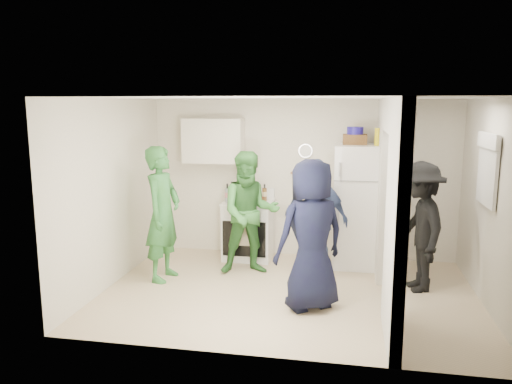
# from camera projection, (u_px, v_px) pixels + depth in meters

# --- Properties ---
(floor) EXTENTS (4.80, 4.80, 0.00)m
(floor) POSITION_uv_depth(u_px,v_px,m) (288.00, 293.00, 6.50)
(floor) COLOR #CBB88F
(floor) RESTS_ON ground
(wall_back) EXTENTS (4.80, 0.00, 4.80)m
(wall_back) POSITION_uv_depth(u_px,v_px,m) (302.00, 179.00, 7.93)
(wall_back) COLOR silver
(wall_back) RESTS_ON floor
(wall_front) EXTENTS (4.80, 0.00, 4.80)m
(wall_front) POSITION_uv_depth(u_px,v_px,m) (268.00, 233.00, 4.63)
(wall_front) COLOR silver
(wall_front) RESTS_ON floor
(wall_left) EXTENTS (0.00, 3.40, 3.40)m
(wall_left) POSITION_uv_depth(u_px,v_px,m) (112.00, 193.00, 6.71)
(wall_left) COLOR silver
(wall_left) RESTS_ON floor
(wall_right) EXTENTS (0.00, 3.40, 3.40)m
(wall_right) POSITION_uv_depth(u_px,v_px,m) (493.00, 206.00, 5.85)
(wall_right) COLOR silver
(wall_right) RESTS_ON floor
(ceiling) EXTENTS (4.80, 4.80, 0.00)m
(ceiling) POSITION_uv_depth(u_px,v_px,m) (291.00, 98.00, 6.06)
(ceiling) COLOR white
(ceiling) RESTS_ON wall_back
(partition_pier_back) EXTENTS (0.12, 1.20, 2.50)m
(partition_pier_back) POSITION_uv_depth(u_px,v_px,m) (382.00, 187.00, 7.13)
(partition_pier_back) COLOR silver
(partition_pier_back) RESTS_ON floor
(partition_pier_front) EXTENTS (0.12, 1.20, 2.50)m
(partition_pier_front) POSITION_uv_depth(u_px,v_px,m) (396.00, 223.00, 5.00)
(partition_pier_front) COLOR silver
(partition_pier_front) RESTS_ON floor
(partition_header) EXTENTS (0.12, 1.00, 0.40)m
(partition_header) POSITION_uv_depth(u_px,v_px,m) (392.00, 115.00, 5.88)
(partition_header) COLOR silver
(partition_header) RESTS_ON partition_pier_back
(stove) EXTENTS (0.77, 0.64, 0.92)m
(stove) POSITION_uv_depth(u_px,v_px,m) (248.00, 230.00, 7.89)
(stove) COLOR white
(stove) RESTS_ON floor
(upper_cabinet) EXTENTS (0.95, 0.34, 0.70)m
(upper_cabinet) POSITION_uv_depth(u_px,v_px,m) (213.00, 141.00, 7.90)
(upper_cabinet) COLOR silver
(upper_cabinet) RESTS_ON wall_back
(fridge) EXTENTS (0.76, 0.73, 1.83)m
(fridge) POSITION_uv_depth(u_px,v_px,m) (359.00, 206.00, 7.48)
(fridge) COLOR white
(fridge) RESTS_ON floor
(wicker_basket) EXTENTS (0.35, 0.25, 0.15)m
(wicker_basket) POSITION_uv_depth(u_px,v_px,m) (355.00, 139.00, 7.37)
(wicker_basket) COLOR brown
(wicker_basket) RESTS_ON fridge
(blue_bowl) EXTENTS (0.24, 0.24, 0.11)m
(blue_bowl) POSITION_uv_depth(u_px,v_px,m) (355.00, 131.00, 7.34)
(blue_bowl) COLOR navy
(blue_bowl) RESTS_ON wicker_basket
(yellow_cup_stack_top) EXTENTS (0.09, 0.09, 0.25)m
(yellow_cup_stack_top) POSITION_uv_depth(u_px,v_px,m) (378.00, 137.00, 7.16)
(yellow_cup_stack_top) COLOR yellow
(yellow_cup_stack_top) RESTS_ON fridge
(wall_clock) EXTENTS (0.22, 0.02, 0.22)m
(wall_clock) POSITION_uv_depth(u_px,v_px,m) (306.00, 151.00, 7.82)
(wall_clock) COLOR white
(wall_clock) RESTS_ON wall_back
(spice_shelf) EXTENTS (0.35, 0.08, 0.03)m
(spice_shelf) POSITION_uv_depth(u_px,v_px,m) (302.00, 173.00, 7.86)
(spice_shelf) COLOR olive
(spice_shelf) RESTS_ON wall_back
(nook_window) EXTENTS (0.03, 0.70, 0.80)m
(nook_window) POSITION_uv_depth(u_px,v_px,m) (489.00, 170.00, 5.98)
(nook_window) COLOR black
(nook_window) RESTS_ON wall_right
(nook_window_frame) EXTENTS (0.04, 0.76, 0.86)m
(nook_window_frame) POSITION_uv_depth(u_px,v_px,m) (488.00, 170.00, 5.98)
(nook_window_frame) COLOR white
(nook_window_frame) RESTS_ON wall_right
(nook_valance) EXTENTS (0.04, 0.82, 0.18)m
(nook_valance) POSITION_uv_depth(u_px,v_px,m) (488.00, 141.00, 5.92)
(nook_valance) COLOR white
(nook_valance) RESTS_ON wall_right
(yellow_cup_stack_stove) EXTENTS (0.09, 0.09, 0.25)m
(yellow_cup_stack_stove) POSITION_uv_depth(u_px,v_px,m) (238.00, 196.00, 7.60)
(yellow_cup_stack_stove) COLOR orange
(yellow_cup_stack_stove) RESTS_ON stove
(red_cup) EXTENTS (0.09, 0.09, 0.12)m
(red_cup) POSITION_uv_depth(u_px,v_px,m) (260.00, 201.00, 7.57)
(red_cup) COLOR red
(red_cup) RESTS_ON stove
(person_green_left) EXTENTS (0.52, 0.73, 1.87)m
(person_green_left) POSITION_uv_depth(u_px,v_px,m) (163.00, 214.00, 6.87)
(person_green_left) COLOR #317C3F
(person_green_left) RESTS_ON floor
(person_green_center) EXTENTS (1.02, 0.89, 1.77)m
(person_green_center) POSITION_uv_depth(u_px,v_px,m) (250.00, 213.00, 7.13)
(person_green_center) COLOR #337534
(person_green_center) RESTS_ON floor
(person_denim) EXTENTS (1.07, 0.79, 1.68)m
(person_denim) POSITION_uv_depth(u_px,v_px,m) (315.00, 218.00, 7.04)
(person_denim) COLOR #3A4B80
(person_denim) RESTS_ON floor
(person_navy) EXTENTS (1.05, 0.98, 1.81)m
(person_navy) POSITION_uv_depth(u_px,v_px,m) (311.00, 235.00, 5.88)
(person_navy) COLOR black
(person_navy) RESTS_ON floor
(person_nook) EXTENTS (0.83, 1.20, 1.71)m
(person_nook) POSITION_uv_depth(u_px,v_px,m) (420.00, 227.00, 6.48)
(person_nook) COLOR black
(person_nook) RESTS_ON floor
(bottle_a) EXTENTS (0.08, 0.08, 0.28)m
(bottle_a) POSITION_uv_depth(u_px,v_px,m) (232.00, 191.00, 7.96)
(bottle_a) COLOR #652D14
(bottle_a) RESTS_ON stove
(bottle_b) EXTENTS (0.06, 0.06, 0.25)m
(bottle_b) POSITION_uv_depth(u_px,v_px,m) (235.00, 194.00, 7.73)
(bottle_b) COLOR #194D1A
(bottle_b) RESTS_ON stove
(bottle_c) EXTENTS (0.08, 0.08, 0.32)m
(bottle_c) POSITION_uv_depth(u_px,v_px,m) (245.00, 190.00, 7.92)
(bottle_c) COLOR silver
(bottle_c) RESTS_ON stove
(bottle_d) EXTENTS (0.08, 0.08, 0.24)m
(bottle_d) POSITION_uv_depth(u_px,v_px,m) (250.00, 194.00, 7.73)
(bottle_d) COLOR #5A330F
(bottle_d) RESTS_ON stove
(bottle_e) EXTENTS (0.07, 0.07, 0.27)m
(bottle_e) POSITION_uv_depth(u_px,v_px,m) (257.00, 191.00, 7.94)
(bottle_e) COLOR #9BA1AC
(bottle_e) RESTS_ON stove
(bottle_f) EXTENTS (0.07, 0.07, 0.25)m
(bottle_f) POSITION_uv_depth(u_px,v_px,m) (259.00, 194.00, 7.76)
(bottle_f) COLOR #14371D
(bottle_f) RESTS_ON stove
(bottle_g) EXTENTS (0.07, 0.07, 0.26)m
(bottle_g) POSITION_uv_depth(u_px,v_px,m) (265.00, 192.00, 7.86)
(bottle_g) COLOR brown
(bottle_g) RESTS_ON stove
(bottle_h) EXTENTS (0.08, 0.08, 0.29)m
(bottle_h) POSITION_uv_depth(u_px,v_px,m) (227.00, 193.00, 7.72)
(bottle_h) COLOR #B1B8BE
(bottle_h) RESTS_ON stove
(bottle_i) EXTENTS (0.06, 0.06, 0.31)m
(bottle_i) POSITION_uv_depth(u_px,v_px,m) (252.00, 191.00, 7.89)
(bottle_i) COLOR brown
(bottle_i) RESTS_ON stove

